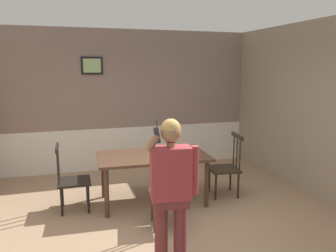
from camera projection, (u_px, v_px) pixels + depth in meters
ground_plane at (166, 228)px, 4.53m from camera, size 6.45×6.45×0.00m
room_back_partition at (125, 103)px, 7.05m from camera, size 5.46×0.17×2.89m
dining_table at (153, 160)px, 5.28m from camera, size 1.76×1.07×0.78m
chair_near_window at (226, 167)px, 5.62m from camera, size 0.54×0.54×1.04m
chair_by_doorway at (166, 193)px, 4.48m from camera, size 0.49×0.49×0.93m
chair_at_table_head at (71, 179)px, 5.02m from camera, size 0.48×0.48×1.00m
person_figure at (171, 184)px, 3.50m from camera, size 0.57×0.28×1.63m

